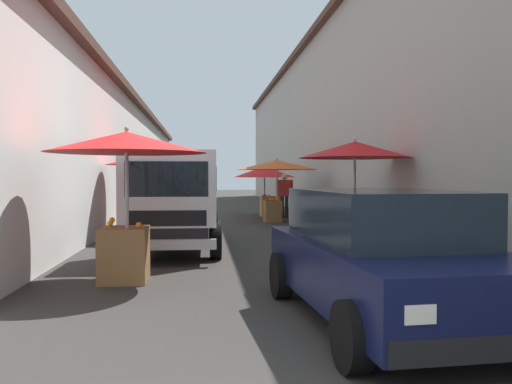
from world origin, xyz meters
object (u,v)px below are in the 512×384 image
fruit_stall_near_left (276,171)px  fruit_stall_far_right (265,177)px  fruit_stall_mid_lane (356,163)px  vendor_by_crates (284,192)px  fruit_stall_far_left (159,168)px  parked_scooter (343,219)px  delivery_truck (172,204)px  fruit_stall_near_right (126,165)px  hatchback_car (383,255)px

fruit_stall_near_left → fruit_stall_far_right: size_ratio=1.13×
fruit_stall_mid_lane → fruit_stall_far_right: size_ratio=0.96×
fruit_stall_far_right → vendor_by_crates: size_ratio=1.49×
fruit_stall_far_left → parked_scooter: (-0.14, -4.95, -1.36)m
delivery_truck → fruit_stall_mid_lane: bearing=-87.2°
delivery_truck → parked_scooter: delivery_truck is taller
fruit_stall_far_left → fruit_stall_far_right: 7.77m
fruit_stall_mid_lane → vendor_by_crates: 8.78m
fruit_stall_near_right → fruit_stall_far_left: bearing=0.1°
hatchback_car → delivery_truck: 5.86m
fruit_stall_near_right → vendor_by_crates: bearing=-20.0°
vendor_by_crates → parked_scooter: bearing=-173.3°
delivery_truck → vendor_by_crates: size_ratio=2.91×
hatchback_car → parked_scooter: hatchback_car is taller
fruit_stall_far_right → delivery_truck: bearing=162.7°
fruit_stall_near_right → parked_scooter: bearing=-40.0°
delivery_truck → parked_scooter: size_ratio=2.92×
fruit_stall_near_left → hatchback_car: bearing=177.3°
delivery_truck → vendor_by_crates: delivery_truck is taller
fruit_stall_mid_lane → vendor_by_crates: size_ratio=1.43×
delivery_truck → fruit_stall_far_left: bearing=9.2°
fruit_stall_mid_lane → delivery_truck: bearing=92.8°
delivery_truck → fruit_stall_near_left: bearing=-23.8°
fruit_stall_near_left → hatchback_car: (-12.49, 0.60, -1.04)m
hatchback_car → delivery_truck: delivery_truck is taller
vendor_by_crates → hatchback_car: bearing=175.4°
fruit_stall_near_right → fruit_stall_far_left: 6.04m
fruit_stall_near_right → vendor_by_crates: fruit_stall_near_right is taller
fruit_stall_far_right → fruit_stall_mid_lane: bearing=-175.6°
fruit_stall_far_right → parked_scooter: bearing=-169.7°
fruit_stall_near_left → parked_scooter: (-4.14, -1.23, -1.33)m
parked_scooter → fruit_stall_near_left: bearing=16.6°
fruit_stall_mid_lane → vendor_by_crates: (8.73, 0.17, -0.89)m
fruit_stall_far_right → hatchback_car: bearing=177.9°
fruit_stall_mid_lane → parked_scooter: (2.91, -0.52, -1.43)m
fruit_stall_near_right → parked_scooter: 7.81m
vendor_by_crates → fruit_stall_near_right: bearing=160.0°
fruit_stall_near_right → hatchback_car: fruit_stall_near_right is taller
fruit_stall_far_left → vendor_by_crates: size_ratio=1.63×
fruit_stall_far_left → delivery_truck: bearing=-170.8°
fruit_stall_near_right → fruit_stall_near_left: fruit_stall_near_right is taller
fruit_stall_near_left → fruit_stall_far_right: (2.85, 0.04, -0.22)m
hatchback_car → fruit_stall_near_left: bearing=-2.7°
fruit_stall_mid_lane → fruit_stall_far_right: 9.94m
fruit_stall_far_right → vendor_by_crates: 1.43m
fruit_stall_near_left → delivery_truck: 7.95m
fruit_stall_mid_lane → parked_scooter: 3.29m
fruit_stall_near_right → vendor_by_crates: 12.49m
parked_scooter → fruit_stall_mid_lane: bearing=169.9°
fruit_stall_far_left → fruit_stall_far_right: bearing=-28.2°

